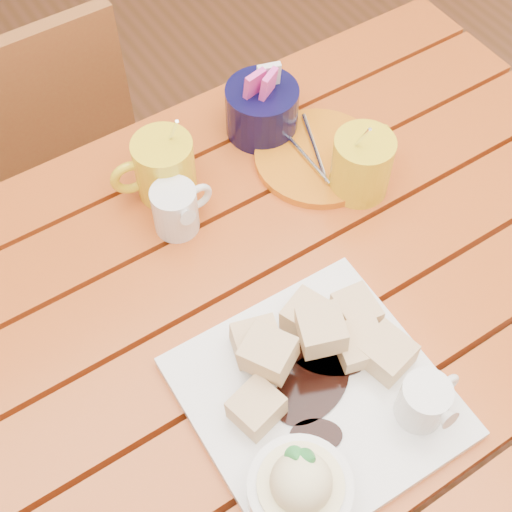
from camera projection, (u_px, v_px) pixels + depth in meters
ground at (261, 491)px, 1.52m from camera, size 5.00×5.00×0.00m
table at (263, 357)px, 0.99m from camera, size 1.20×0.79×0.75m
dessert_plate at (318, 410)px, 0.80m from camera, size 0.29×0.29×0.11m
coffee_mug_left at (163, 167)px, 0.98m from camera, size 0.12×0.08×0.14m
coffee_mug_right at (363, 163)px, 0.98m from camera, size 0.12×0.08×0.14m
cream_pitcher at (177, 208)px, 0.95m from camera, size 0.09×0.07×0.08m
sugar_caddy at (262, 109)px, 1.05m from camera, size 0.11×0.11×0.12m
orange_saucer at (320, 157)px, 1.05m from camera, size 0.19×0.19×0.02m
chair_far at (28, 167)px, 1.42m from camera, size 0.40×0.40×0.84m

